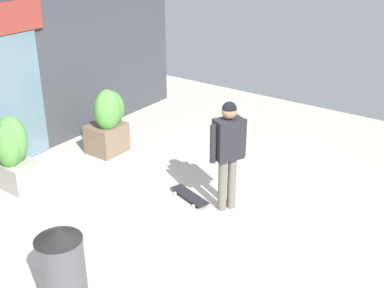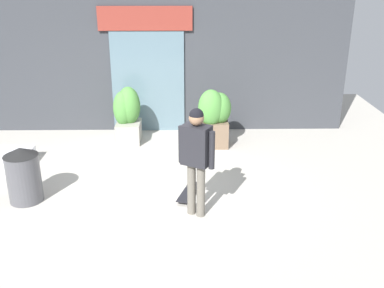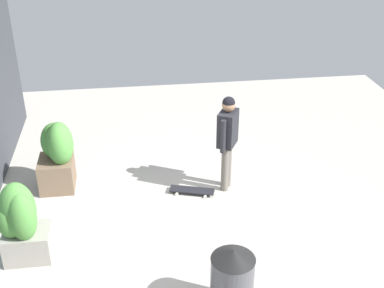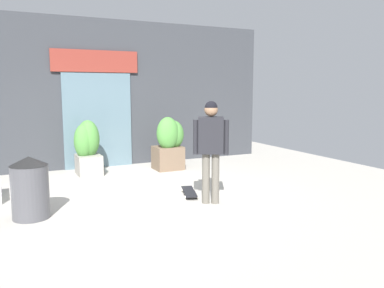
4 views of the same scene
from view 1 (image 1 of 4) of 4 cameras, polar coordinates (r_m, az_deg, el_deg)
ground_plane at (r=7.77m, az=-6.42°, el=-7.69°), size 12.00×12.00×0.00m
skateboarder at (r=7.35m, az=4.11°, el=-0.14°), size 0.53×0.43×1.73m
skateboard at (r=8.03m, az=-0.28°, el=-5.83°), size 0.43×0.80×0.08m
planter_box_left at (r=9.50m, az=-9.42°, el=2.66°), size 0.71×0.64×1.27m
planter_box_right at (r=8.66m, az=-19.66°, el=-0.79°), size 0.58×0.69×1.23m
trash_bin at (r=6.11m, az=-14.52°, el=-12.96°), size 0.55×0.55×0.94m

